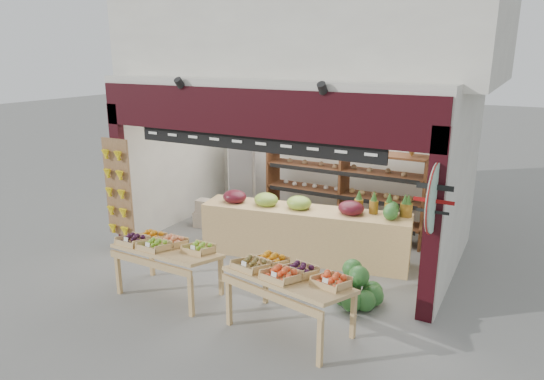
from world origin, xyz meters
The scene contains 11 objects.
ground centered at (0.00, 0.00, 0.00)m, with size 60.00×60.00×0.00m, color slate.
shop_structure centered at (0.00, 1.61, 3.92)m, with size 6.36×5.12×5.40m.
banana_board centered at (-2.73, -1.17, 1.12)m, with size 0.60×0.15×1.80m.
gift_sign centered at (2.75, -1.15, 1.75)m, with size 0.04×0.93×0.92m.
back_shelving centered at (0.58, 1.52, 1.17)m, with size 3.21×0.53×1.97m.
refrigerator centered at (-1.79, 1.85, 0.90)m, with size 0.70×0.70×1.80m, color silver.
cardboard_stack centered at (-1.83, 0.55, 0.22)m, with size 0.96×0.70×0.59m.
mid_counter centered at (0.42, 0.04, 0.49)m, with size 3.68×1.32×1.12m.
display_table_left centered at (-0.85, -2.12, 0.73)m, with size 1.48×0.83×0.96m.
display_table_right centered at (1.21, -2.15, 0.77)m, with size 1.68×1.13×1.00m.
watermelon_pile centered at (1.78, -1.06, 0.21)m, with size 0.79×0.75×0.57m.
Camera 1 is at (3.75, -7.19, 3.49)m, focal length 32.00 mm.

